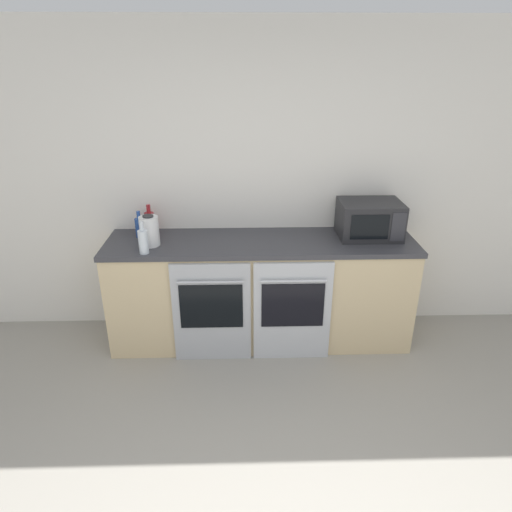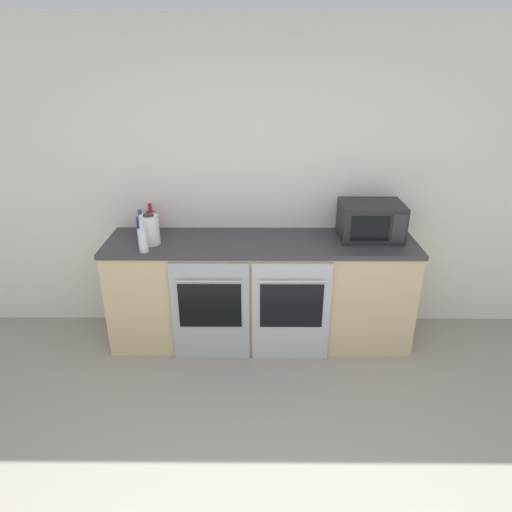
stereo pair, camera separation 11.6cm
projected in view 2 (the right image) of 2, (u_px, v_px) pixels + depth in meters
The scene contains 9 objects.
wall_back at pixel (261, 185), 3.88m from camera, with size 10.00×0.06×2.60m.
counter_back at pixel (261, 290), 3.91m from camera, with size 2.53×0.63×0.92m.
oven_left at pixel (210, 312), 3.63m from camera, with size 0.62×0.06×0.87m.
oven_right at pixel (291, 312), 3.63m from camera, with size 0.62×0.06×0.87m.
microwave at pixel (371, 221), 3.73m from camera, with size 0.50×0.38×0.30m.
bottle_blue at pixel (141, 226), 3.80m from camera, with size 0.07×0.07×0.22m.
bottle_red at pixel (151, 221), 3.88m from camera, with size 0.08×0.08×0.25m.
bottle_clear at pixel (143, 240), 3.48m from camera, with size 0.07×0.07×0.25m.
kettle at pixel (150, 230), 3.61m from camera, with size 0.15×0.15×0.25m.
Camera 2 is at (-0.02, -1.27, 2.31)m, focal length 32.00 mm.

